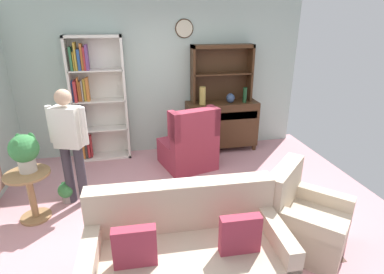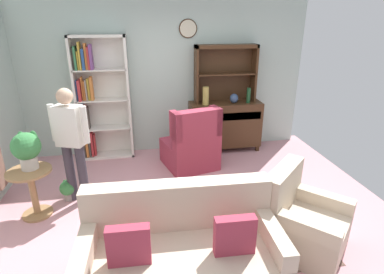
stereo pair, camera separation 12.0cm
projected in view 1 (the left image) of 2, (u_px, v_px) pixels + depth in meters
The scene contains 18 objects.
ground_plane at pixel (188, 211), 4.00m from camera, with size 5.40×4.60×0.02m, color #C68C93.
wall_back at pixel (164, 75), 5.42m from camera, with size 5.00×0.09×2.80m.
area_rug at pixel (208, 223), 3.76m from camera, with size 2.48×1.84×0.01m, color brown.
bookshelf at pixel (94, 100), 5.15m from camera, with size 0.90×0.30×2.10m.
sideboard at pixel (221, 124), 5.70m from camera, with size 1.30×0.45×0.92m.
sideboard_hutch at pixel (222, 65), 5.41m from camera, with size 1.10×0.26×1.00m.
vase_tall at pixel (203, 96), 5.34m from camera, with size 0.11×0.11×0.31m, color tan.
vase_round at pixel (230, 98), 5.48m from camera, with size 0.15×0.15×0.17m, color #33476B.
bottle_wine at pixel (245, 95), 5.49m from camera, with size 0.07×0.07×0.27m, color #194223.
couch_floral at pixel (186, 253), 2.85m from camera, with size 1.83×0.91×0.90m.
armchair_floral at pixel (303, 221), 3.33m from camera, with size 1.08×1.08×0.88m.
wingback_chair at pixel (189, 146), 5.02m from camera, with size 0.96×0.97×1.05m.
plant_stand at pixel (31, 191), 3.72m from camera, with size 0.52×0.52×0.63m.
potted_plant_large at pixel (24, 150), 3.58m from camera, with size 0.33×0.33×0.46m.
potted_plant_small at pixel (66, 191), 4.13m from camera, with size 0.21×0.21×0.29m.
person_reading at pixel (69, 140), 3.87m from camera, with size 0.51×0.31×1.56m.
coffee_table at pixel (192, 199), 3.62m from camera, with size 0.80×0.50×0.42m.
book_stack at pixel (201, 190), 3.62m from camera, with size 0.21×0.12×0.05m.
Camera 1 is at (-0.64, -3.31, 2.36)m, focal length 28.66 mm.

